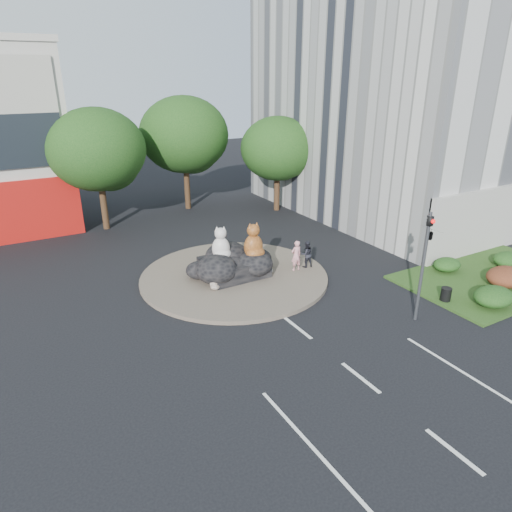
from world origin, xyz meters
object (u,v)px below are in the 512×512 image
(kitten_white, at_px, (268,265))
(pedestrian_pink, at_px, (296,256))
(cat_tabby, at_px, (253,240))
(litter_bin, at_px, (446,294))
(cat_white, at_px, (221,243))
(kitten_calico, at_px, (214,281))
(pedestrian_dark, at_px, (306,254))

(kitten_white, distance_m, pedestrian_pink, 1.63)
(cat_tabby, height_order, litter_bin, cat_tabby)
(cat_white, xyz_separation_m, litter_bin, (8.07, -7.91, -1.57))
(cat_white, height_order, litter_bin, cat_white)
(cat_white, distance_m, pedestrian_pink, 4.19)
(cat_white, xyz_separation_m, pedestrian_pink, (3.80, -1.48, -0.96))
(kitten_white, bearing_deg, litter_bin, -76.37)
(kitten_calico, height_order, pedestrian_pink, pedestrian_pink)
(kitten_white, bearing_deg, pedestrian_pink, -42.79)
(kitten_calico, height_order, litter_bin, kitten_calico)
(pedestrian_pink, relative_size, pedestrian_dark, 1.12)
(cat_tabby, bearing_deg, cat_white, 159.80)
(pedestrian_dark, bearing_deg, kitten_white, 0.46)
(kitten_white, height_order, pedestrian_pink, pedestrian_pink)
(pedestrian_pink, distance_m, litter_bin, 7.75)
(pedestrian_pink, bearing_deg, litter_bin, 123.70)
(litter_bin, bearing_deg, pedestrian_pink, 123.59)
(cat_white, height_order, pedestrian_dark, cat_white)
(cat_white, bearing_deg, kitten_white, 1.56)
(cat_tabby, height_order, kitten_calico, cat_tabby)
(kitten_white, xyz_separation_m, pedestrian_pink, (1.51, -0.44, 0.42))
(kitten_calico, height_order, kitten_white, kitten_calico)
(kitten_white, xyz_separation_m, pedestrian_dark, (2.26, -0.36, 0.33))
(kitten_white, bearing_deg, pedestrian_dark, -35.42)
(kitten_calico, height_order, pedestrian_dark, pedestrian_dark)
(kitten_white, relative_size, litter_bin, 1.33)
(kitten_calico, relative_size, pedestrian_dark, 0.59)
(cat_white, distance_m, kitten_white, 2.87)
(kitten_white, bearing_deg, kitten_calico, 160.26)
(pedestrian_dark, bearing_deg, cat_tabby, -3.31)
(kitten_calico, relative_size, kitten_white, 1.04)
(kitten_white, distance_m, pedestrian_dark, 2.31)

